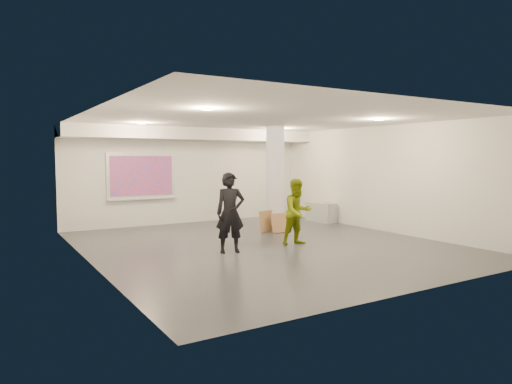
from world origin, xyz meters
TOP-DOWN VIEW (x-y plane):
  - floor at (0.00, 0.00)m, footprint 8.00×9.00m
  - ceiling at (0.00, 0.00)m, footprint 8.00×9.00m
  - wall_back at (0.00, 4.50)m, footprint 8.00×0.01m
  - wall_front at (0.00, -4.50)m, footprint 8.00×0.01m
  - wall_left at (-4.00, 0.00)m, footprint 0.01×9.00m
  - wall_right at (4.00, 0.00)m, footprint 0.01×9.00m
  - soffit_band at (0.00, 3.95)m, footprint 8.00×1.10m
  - downlight_nw at (-2.20, 2.50)m, footprint 0.22×0.22m
  - downlight_ne at (2.20, 2.50)m, footprint 0.22×0.22m
  - downlight_sw at (-2.20, -1.50)m, footprint 0.22×0.22m
  - downlight_se at (2.20, -1.50)m, footprint 0.22×0.22m
  - column at (1.50, 1.80)m, footprint 0.52×0.52m
  - projection_screen at (-1.60, 4.45)m, footprint 2.10×0.13m
  - credenza at (3.72, 2.40)m, footprint 0.52×1.10m
  - papers_stack at (3.73, 2.41)m, footprint 0.26×0.31m
  - postit_pad at (3.77, 2.56)m, footprint 0.25×0.32m
  - cardboard_back at (1.07, 1.58)m, footprint 0.57×0.28m
  - cardboard_front at (1.32, 1.33)m, footprint 0.50×0.22m
  - woman at (-1.13, -0.36)m, footprint 0.73×0.57m
  - man at (0.69, -0.40)m, footprint 0.78×0.62m

SIDE VIEW (x-z plane):
  - floor at x=0.00m, z-range -0.01..0.01m
  - cardboard_front at x=1.32m, z-range 0.00..0.54m
  - cardboard_back at x=1.07m, z-range 0.00..0.61m
  - credenza at x=3.72m, z-range 0.00..0.63m
  - papers_stack at x=3.73m, z-range 0.63..0.64m
  - postit_pad at x=3.77m, z-range 0.63..0.66m
  - man at x=0.69m, z-range 0.00..1.58m
  - woman at x=-1.13m, z-range 0.00..1.77m
  - wall_back at x=0.00m, z-range 0.00..3.00m
  - wall_front at x=0.00m, z-range 0.00..3.00m
  - wall_left at x=-4.00m, z-range 0.00..3.00m
  - wall_right at x=4.00m, z-range 0.00..3.00m
  - column at x=1.50m, z-range 0.00..3.00m
  - projection_screen at x=-1.60m, z-range 0.82..2.24m
  - soffit_band at x=0.00m, z-range 2.64..3.00m
  - downlight_nw at x=-2.20m, z-range 2.97..2.99m
  - downlight_ne at x=2.20m, z-range 2.97..2.99m
  - downlight_sw at x=-2.20m, z-range 2.97..2.99m
  - downlight_se at x=2.20m, z-range 2.97..2.99m
  - ceiling at x=0.00m, z-range 3.00..3.00m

